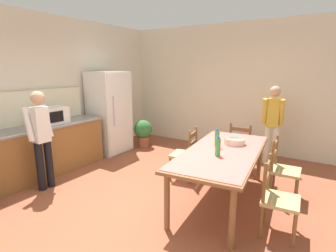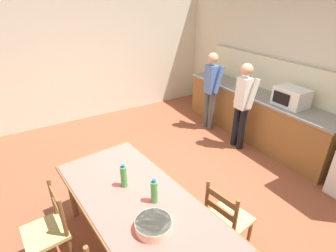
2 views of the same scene
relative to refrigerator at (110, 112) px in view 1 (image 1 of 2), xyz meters
The scene contains 18 objects.
ground_plane 2.79m from the refrigerator, 123.79° to the right, with size 8.32×8.32×0.00m, color brown.
wall_back 1.63m from the refrigerator, 162.17° to the left, with size 6.52×0.12×2.90m, color beige.
wall_right 2.88m from the refrigerator, 50.64° to the right, with size 0.12×5.20×2.90m, color beige.
kitchen_counter 2.18m from the refrigerator, behind, with size 3.27×0.66×0.91m.
counter_splashback 2.18m from the refrigerator, behind, with size 3.23×0.03×0.60m, color beige.
refrigerator is the anchor object (origin of this frame).
microwave 1.43m from the refrigerator, behind, with size 0.50×0.39×0.30m.
dining_table 3.15m from the refrigerator, 105.18° to the right, with size 2.27×1.20×0.77m.
bottle_near_centre 3.25m from the refrigerator, 109.66° to the right, with size 0.07×0.07×0.27m.
bottle_off_centre 2.99m from the refrigerator, 104.09° to the right, with size 0.07×0.07×0.27m.
serving_bowl 3.10m from the refrigerator, 98.11° to the right, with size 0.32×0.32×0.09m.
chair_side_near_right 3.79m from the refrigerator, 93.82° to the right, with size 0.44×0.42×0.91m.
chair_side_far_right 2.29m from the refrigerator, 100.70° to the right, with size 0.48×0.46×0.91m.
chair_side_near_left 4.08m from the refrigerator, 107.63° to the right, with size 0.45×0.44×0.91m.
chair_head_end 2.97m from the refrigerator, 79.20° to the right, with size 0.41×0.43×0.91m.
person_at_counter 2.03m from the refrigerator, 165.73° to the right, with size 0.39×0.27×1.57m.
person_by_table 3.48m from the refrigerator, 71.45° to the right, with size 0.29×0.42×1.57m.
potted_plant 0.96m from the refrigerator, 32.49° to the right, with size 0.44×0.44×0.67m.
Camera 1 is at (-2.74, -2.10, 1.91)m, focal length 28.00 mm.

